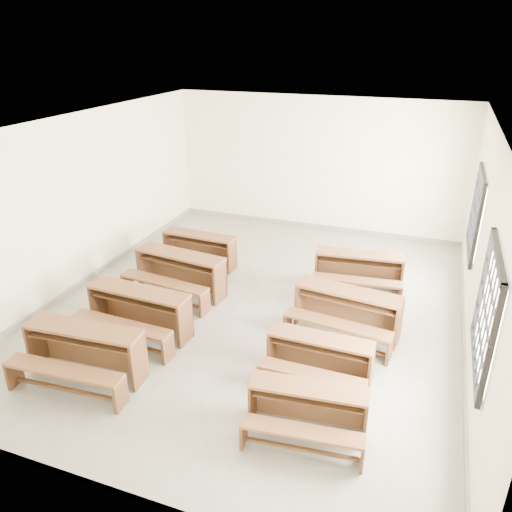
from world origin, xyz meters
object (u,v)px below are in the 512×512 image
(desk_set_4, at_px, (307,407))
(desk_set_7, at_px, (359,269))
(desk_set_5, at_px, (319,356))
(desk_set_2, at_px, (179,271))
(desk_set_6, at_px, (347,309))
(desk_set_3, at_px, (198,248))
(desk_set_1, at_px, (138,309))
(desk_set_0, at_px, (83,349))

(desk_set_4, distance_m, desk_set_7, 3.95)
(desk_set_5, bearing_deg, desk_set_4, -83.06)
(desk_set_2, relative_size, desk_set_5, 1.25)
(desk_set_2, distance_m, desk_set_6, 3.21)
(desk_set_3, relative_size, desk_set_6, 0.89)
(desk_set_3, distance_m, desk_set_6, 3.70)
(desk_set_6, height_order, desk_set_7, desk_set_6)
(desk_set_6, relative_size, desk_set_7, 1.05)
(desk_set_1, height_order, desk_set_4, desk_set_1)
(desk_set_2, bearing_deg, desk_set_7, 29.04)
(desk_set_5, height_order, desk_set_6, desk_set_6)
(desk_set_1, relative_size, desk_set_4, 1.17)
(desk_set_2, height_order, desk_set_4, desk_set_2)
(desk_set_2, height_order, desk_set_3, desk_set_2)
(desk_set_5, bearing_deg, desk_set_0, -160.20)
(desk_set_4, height_order, desk_set_7, desk_set_7)
(desk_set_0, bearing_deg, desk_set_7, 47.45)
(desk_set_3, bearing_deg, desk_set_4, -46.23)
(desk_set_2, bearing_deg, desk_set_0, -84.62)
(desk_set_1, height_order, desk_set_6, desk_set_1)
(desk_set_5, relative_size, desk_set_6, 0.83)
(desk_set_5, bearing_deg, desk_set_1, 178.09)
(desk_set_1, xyz_separation_m, desk_set_4, (3.12, -1.20, -0.07))
(desk_set_3, xyz_separation_m, desk_set_4, (3.36, -3.87, -0.03))
(desk_set_4, bearing_deg, desk_set_0, 174.20)
(desk_set_1, bearing_deg, desk_set_0, -92.82)
(desk_set_3, distance_m, desk_set_7, 3.31)
(desk_set_1, height_order, desk_set_5, desk_set_1)
(desk_set_0, xyz_separation_m, desk_set_2, (0.07, 2.69, 0.01))
(desk_set_2, xyz_separation_m, desk_set_5, (3.06, -1.62, -0.07))
(desk_set_2, distance_m, desk_set_7, 3.37)
(desk_set_0, bearing_deg, desk_set_2, 84.80)
(desk_set_2, distance_m, desk_set_5, 3.46)
(desk_set_1, distance_m, desk_set_4, 3.34)
(desk_set_3, xyz_separation_m, desk_set_6, (3.38, -1.51, 0.04))
(desk_set_3, relative_size, desk_set_7, 0.93)
(desk_set_3, relative_size, desk_set_5, 1.07)
(desk_set_3, bearing_deg, desk_set_7, 4.16)
(desk_set_0, bearing_deg, desk_set_1, 80.82)
(desk_set_3, distance_m, desk_set_5, 4.30)
(desk_set_0, height_order, desk_set_6, desk_set_0)
(desk_set_2, distance_m, desk_set_4, 4.15)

